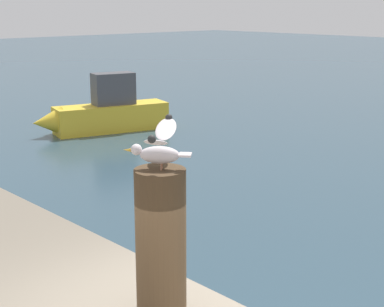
# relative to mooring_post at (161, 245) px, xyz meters

# --- Properties ---
(mooring_post) EXTENTS (0.30, 0.30, 0.92)m
(mooring_post) POSITION_rel_mooring_post_xyz_m (0.00, 0.00, 0.00)
(mooring_post) COLOR #4C3823
(mooring_post) RESTS_ON harbor_quay
(seagull) EXTENTS (0.49, 0.54, 0.27)m
(seagull) POSITION_rel_mooring_post_xyz_m (-0.00, -0.00, 0.59)
(seagull) COLOR tan
(seagull) RESTS_ON mooring_post
(boat_yellow) EXTENTS (1.87, 4.03, 1.70)m
(boat_yellow) POSITION_rel_mooring_post_xyz_m (-11.70, 7.60, -1.68)
(boat_yellow) COLOR yellow
(boat_yellow) RESTS_ON ground_plane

